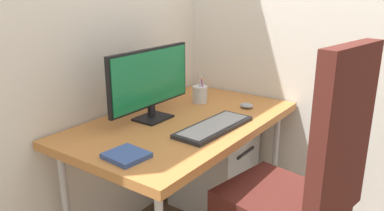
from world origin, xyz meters
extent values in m
cube|color=#B27038|center=(0.00, 0.00, 0.73)|extent=(1.31, 0.78, 0.04)
cylinder|color=#B2B5BA|center=(0.57, -0.31, 0.35)|extent=(0.04, 0.04, 0.70)
cylinder|color=#B2B5BA|center=(0.57, 0.31, 0.35)|extent=(0.04, 0.04, 0.70)
cube|color=#4C1E19|center=(-0.03, -0.59, 0.45)|extent=(0.53, 0.58, 0.12)
cube|color=#4C1E19|center=(-0.08, -0.84, 0.87)|extent=(0.41, 0.14, 0.73)
cube|color=silver|center=(0.43, 0.07, 0.31)|extent=(0.42, 0.47, 0.62)
cube|color=#262628|center=(0.43, -0.17, 0.44)|extent=(0.21, 0.01, 0.02)
cube|color=black|center=(-0.09, 0.14, 0.75)|extent=(0.19, 0.15, 0.01)
cube|color=black|center=(-0.09, 0.15, 0.80)|extent=(0.04, 0.02, 0.07)
cube|color=black|center=(-0.09, 0.15, 0.98)|extent=(0.59, 0.02, 0.31)
cube|color=#14723F|center=(-0.09, 0.14, 0.98)|extent=(0.57, 0.01, 0.29)
cube|color=black|center=(-0.02, -0.21, 0.76)|extent=(0.48, 0.20, 0.02)
cube|color=gray|center=(-0.02, -0.21, 0.77)|extent=(0.44, 0.16, 0.00)
ellipsoid|color=gray|center=(0.38, -0.19, 0.76)|extent=(0.08, 0.09, 0.03)
cylinder|color=silver|center=(0.31, 0.11, 0.80)|extent=(0.09, 0.09, 0.10)
cylinder|color=#B2B5BA|center=(0.30, 0.11, 0.87)|extent=(0.04, 0.02, 0.14)
cylinder|color=#B2B5BA|center=(0.32, 0.11, 0.87)|extent=(0.04, 0.02, 0.14)
torus|color=purple|center=(0.31, 0.11, 0.81)|extent=(0.04, 0.04, 0.01)
cylinder|color=purple|center=(0.32, 0.09, 0.84)|extent=(0.02, 0.02, 0.12)
cylinder|color=orange|center=(0.33, 0.10, 0.84)|extent=(0.01, 0.02, 0.13)
cube|color=#334C8C|center=(-0.53, -0.10, 0.76)|extent=(0.17, 0.18, 0.02)
camera|label=1|loc=(-1.56, -1.17, 1.44)|focal=35.66mm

